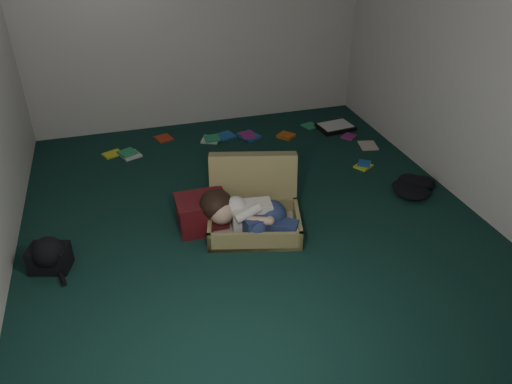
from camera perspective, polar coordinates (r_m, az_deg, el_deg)
floor at (r=4.54m, az=-0.54°, el=-2.83°), size 4.50×4.50×0.00m
wall_back at (r=6.08m, az=-6.86°, el=19.29°), size 4.50×0.00×4.50m
wall_front at (r=2.12m, az=16.57°, el=-6.43°), size 4.50×0.00×4.50m
wall_right at (r=4.88m, az=23.34°, el=14.04°), size 0.00×4.50×4.50m
suitcase at (r=4.37m, az=-0.26°, el=-1.58°), size 0.95×0.93×0.57m
person at (r=4.18m, az=-0.93°, el=-2.53°), size 0.80×0.56×0.36m
maroon_bin at (r=4.34m, az=-6.18°, el=-2.42°), size 0.43×0.34×0.30m
backpack at (r=4.21m, az=-22.54°, el=-6.90°), size 0.44×0.39×0.22m
clothing_pile at (r=5.14m, az=18.06°, el=0.75°), size 0.49×0.45×0.12m
paper_tray at (r=6.30m, az=9.07°, el=7.36°), size 0.46×0.36×0.06m
book_scatter at (r=5.91m, az=0.37°, el=5.89°), size 3.04×1.56×0.02m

